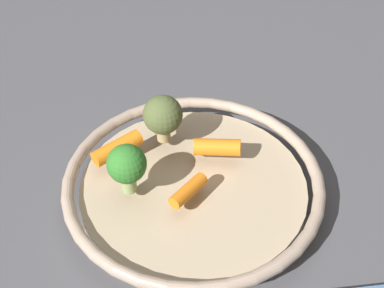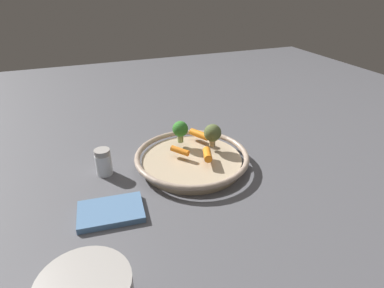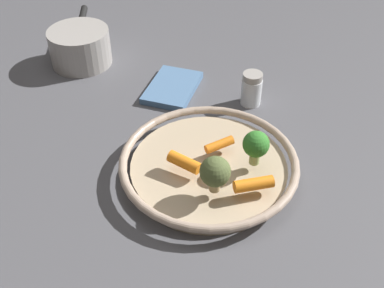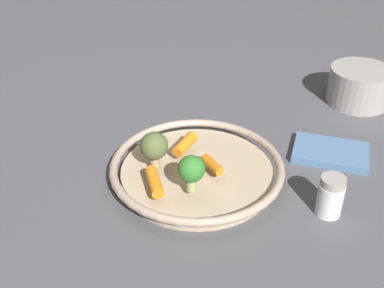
# 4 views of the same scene
# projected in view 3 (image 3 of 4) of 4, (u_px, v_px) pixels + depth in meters

# --- Properties ---
(ground_plane) EXTENTS (2.47, 2.47, 0.00)m
(ground_plane) POSITION_uv_depth(u_px,v_px,m) (208.00, 174.00, 0.82)
(ground_plane) COLOR #4C4C51
(serving_bowl) EXTENTS (0.31, 0.31, 0.04)m
(serving_bowl) POSITION_uv_depth(u_px,v_px,m) (209.00, 166.00, 0.80)
(serving_bowl) COLOR tan
(serving_bowl) RESTS_ON ground_plane
(baby_carrot_right) EXTENTS (0.05, 0.05, 0.02)m
(baby_carrot_right) POSITION_uv_depth(u_px,v_px,m) (219.00, 145.00, 0.81)
(baby_carrot_right) COLOR orange
(baby_carrot_right) RESTS_ON serving_bowl
(baby_carrot_left) EXTENTS (0.05, 0.07, 0.02)m
(baby_carrot_left) POSITION_uv_depth(u_px,v_px,m) (254.00, 184.00, 0.73)
(baby_carrot_left) COLOR orange
(baby_carrot_left) RESTS_ON serving_bowl
(baby_carrot_back) EXTENTS (0.04, 0.06, 0.02)m
(baby_carrot_back) POSITION_uv_depth(u_px,v_px,m) (184.00, 162.00, 0.77)
(baby_carrot_back) COLOR orange
(baby_carrot_back) RESTS_ON serving_bowl
(broccoli_floret_large) EXTENTS (0.04, 0.04, 0.06)m
(broccoli_floret_large) POSITION_uv_depth(u_px,v_px,m) (256.00, 145.00, 0.76)
(broccoli_floret_large) COLOR #96AA66
(broccoli_floret_large) RESTS_ON serving_bowl
(broccoli_floret_small) EXTENTS (0.05, 0.05, 0.06)m
(broccoli_floret_small) POSITION_uv_depth(u_px,v_px,m) (215.00, 172.00, 0.71)
(broccoli_floret_small) COLOR tan
(broccoli_floret_small) RESTS_ON serving_bowl
(salt_shaker) EXTENTS (0.04, 0.04, 0.07)m
(salt_shaker) POSITION_uv_depth(u_px,v_px,m) (252.00, 89.00, 0.95)
(salt_shaker) COLOR silver
(salt_shaker) RESTS_ON ground_plane
(saucepan) EXTENTS (0.21, 0.14, 0.08)m
(saucepan) POSITION_uv_depth(u_px,v_px,m) (80.00, 47.00, 1.07)
(saucepan) COLOR #9E9993
(saucepan) RESTS_ON ground_plane
(dish_towel) EXTENTS (0.15, 0.11, 0.01)m
(dish_towel) POSITION_uv_depth(u_px,v_px,m) (173.00, 88.00, 1.01)
(dish_towel) COLOR #4C7099
(dish_towel) RESTS_ON ground_plane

